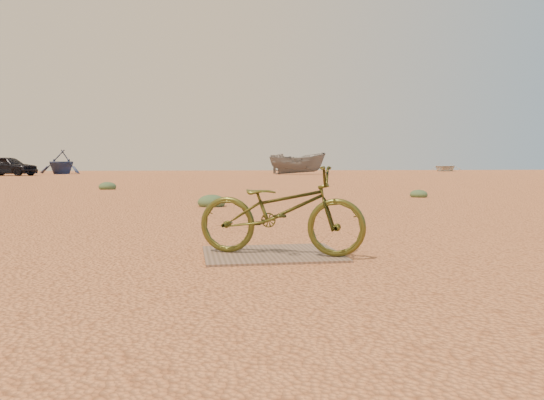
{
  "coord_description": "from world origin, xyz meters",
  "views": [
    {
      "loc": [
        -0.54,
        -5.76,
        0.92
      ],
      "look_at": [
        0.29,
        -0.59,
        0.55
      ],
      "focal_mm": 35.0,
      "sensor_mm": 36.0,
      "label": 1
    }
  ],
  "objects": [
    {
      "name": "kale_a",
      "position": [
        -0.04,
        5.47,
        0.0
      ],
      "size": [
        0.59,
        0.59,
        0.32
      ],
      "primitive_type": "ellipsoid",
      "color": "#52724D",
      "rests_on": "ground"
    },
    {
      "name": "boat_far_left",
      "position": [
        -10.94,
        40.96,
        1.02
      ],
      "size": [
        4.2,
        4.59,
        2.05
      ],
      "primitive_type": "imported",
      "rotation": [
        0.0,
        0.0,
        -0.25
      ],
      "color": "navy",
      "rests_on": "ground"
    },
    {
      "name": "car",
      "position": [
        -13.4,
        35.32,
        0.71
      ],
      "size": [
        4.51,
        3.06,
        1.42
      ],
      "primitive_type": "imported",
      "rotation": [
        0.0,
        0.0,
        1.21
      ],
      "color": "black",
      "rests_on": "ground"
    },
    {
      "name": "boat_mid_right",
      "position": [
        8.3,
        36.27,
        0.88
      ],
      "size": [
        4.73,
        2.3,
        1.76
      ],
      "primitive_type": "imported",
      "rotation": [
        0.0,
        0.0,
        1.44
      ],
      "color": "slate",
      "rests_on": "ground"
    },
    {
      "name": "ground",
      "position": [
        0.0,
        0.0,
        0.0
      ],
      "size": [
        120.0,
        120.0,
        0.0
      ],
      "primitive_type": "plane",
      "color": "#EA925A",
      "rests_on": "ground"
    },
    {
      "name": "boat_far_right",
      "position": [
        28.12,
        50.07,
        0.47
      ],
      "size": [
        5.18,
        5.54,
        0.93
      ],
      "primitive_type": "imported",
      "rotation": [
        0.0,
        0.0,
        -0.59
      ],
      "color": "silver",
      "rests_on": "ground"
    },
    {
      "name": "plywood_board",
      "position": [
        0.29,
        -0.59,
        0.01
      ],
      "size": [
        1.35,
        1.07,
        0.02
      ],
      "primitive_type": "cube",
      "color": "#7E6557",
      "rests_on": "ground"
    },
    {
      "name": "bicycle",
      "position": [
        0.36,
        -0.69,
        0.46
      ],
      "size": [
        1.75,
        1.17,
        0.87
      ],
      "primitive_type": "imported",
      "rotation": [
        0.0,
        0.0,
        1.18
      ],
      "color": "#474B1B",
      "rests_on": "plywood_board"
    },
    {
      "name": "kale_b",
      "position": [
        5.61,
        7.64,
        0.0
      ],
      "size": [
        0.47,
        0.47,
        0.26
      ],
      "primitive_type": "ellipsoid",
      "color": "#52724D",
      "rests_on": "ground"
    },
    {
      "name": "kale_c",
      "position": [
        -3.29,
        13.39,
        0.0
      ],
      "size": [
        0.61,
        0.61,
        0.33
      ],
      "primitive_type": "ellipsoid",
      "color": "#52724D",
      "rests_on": "ground"
    }
  ]
}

